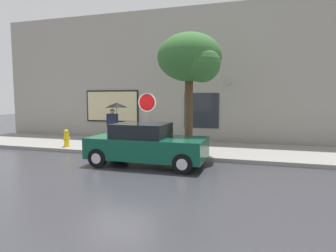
{
  "coord_description": "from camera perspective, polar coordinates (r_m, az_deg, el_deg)",
  "views": [
    {
      "loc": [
        4.79,
        -9.48,
        2.34
      ],
      "look_at": [
        1.32,
        1.8,
        1.2
      ],
      "focal_mm": 30.95,
      "sensor_mm": 36.0,
      "label": 1
    }
  ],
  "objects": [
    {
      "name": "fire_hydrant",
      "position": [
        13.89,
        -19.35,
        -2.27
      ],
      "size": [
        0.3,
        0.44,
        0.78
      ],
      "color": "yellow",
      "rests_on": "sidewalk"
    },
    {
      "name": "street_tree",
      "position": [
        11.46,
        4.69,
        12.86
      ],
      "size": [
        2.51,
        2.14,
        4.72
      ],
      "color": "#4C3823",
      "rests_on": "sidewalk"
    },
    {
      "name": "sidewalk",
      "position": [
        13.56,
        -3.87,
        -4.11
      ],
      "size": [
        20.0,
        4.0,
        0.15
      ],
      "primitive_type": "cube",
      "color": "gray",
      "rests_on": "ground"
    },
    {
      "name": "parked_car",
      "position": [
        10.15,
        -4.32,
        -3.7
      ],
      "size": [
        4.07,
        1.86,
        1.46
      ],
      "color": "#0F4C38",
      "rests_on": "ground"
    },
    {
      "name": "stop_sign",
      "position": [
        11.68,
        -4.11,
        3.07
      ],
      "size": [
        0.76,
        0.1,
        2.4
      ],
      "color": "gray",
      "rests_on": "sidewalk"
    },
    {
      "name": "pedestrian_with_umbrella",
      "position": [
        13.67,
        -10.37,
        2.91
      ],
      "size": [
        1.05,
        1.05,
        1.98
      ],
      "color": "black",
      "rests_on": "sidewalk"
    },
    {
      "name": "ground_plane",
      "position": [
        10.87,
        -9.57,
        -6.98
      ],
      "size": [
        60.0,
        60.0,
        0.0
      ],
      "primitive_type": "plane",
      "color": "#333338"
    },
    {
      "name": "building_facade",
      "position": [
        15.77,
        -0.73,
        9.67
      ],
      "size": [
        20.0,
        0.67,
        7.0
      ],
      "color": "#9E998E",
      "rests_on": "ground"
    }
  ]
}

